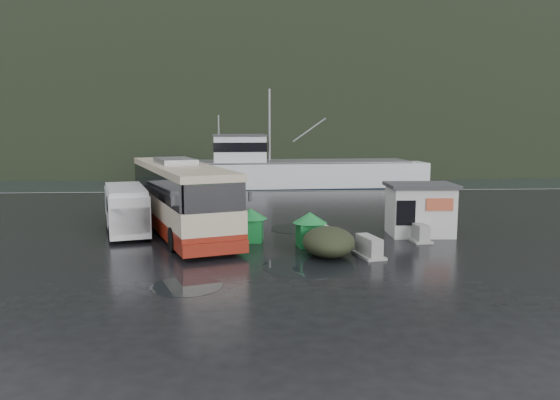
{
  "coord_description": "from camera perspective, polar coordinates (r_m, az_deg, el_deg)",
  "views": [
    {
      "loc": [
        0.96,
        -25.4,
        5.6
      ],
      "look_at": [
        2.69,
        2.5,
        1.7
      ],
      "focal_mm": 35.0,
      "sensor_mm": 36.0,
      "label": 1
    }
  ],
  "objects": [
    {
      "name": "quay_edge",
      "position": [
        45.75,
        -4.71,
        0.89
      ],
      "size": [
        160.0,
        0.6,
        1.5
      ],
      "primitive_type": "cube",
      "color": "#999993",
      "rests_on": "ground"
    },
    {
      "name": "fishing_trawler",
      "position": [
        55.13,
        2.02,
        2.11
      ],
      "size": [
        26.35,
        7.12,
        10.43
      ],
      "primitive_type": null,
      "rotation": [
        0.0,
        0.0,
        0.05
      ],
      "color": "silver",
      "rests_on": "ground"
    },
    {
      "name": "jersey_barrier_c",
      "position": [
        27.31,
        14.25,
        -4.14
      ],
      "size": [
        0.96,
        1.74,
        0.85
      ],
      "primitive_type": null,
      "rotation": [
        0.0,
        0.0,
        0.07
      ],
      "color": "#999993",
      "rests_on": "ground"
    },
    {
      "name": "waste_bin_left",
      "position": [
        26.41,
        -3.05,
        -4.31
      ],
      "size": [
        1.26,
        1.26,
        1.6
      ],
      "primitive_type": null,
      "rotation": [
        0.0,
        0.0,
        -0.11
      ],
      "color": "#168134",
      "rests_on": "ground"
    },
    {
      "name": "ground",
      "position": [
        26.03,
        -5.59,
        -4.52
      ],
      "size": [
        160.0,
        160.0,
        0.0
      ],
      "primitive_type": "plane",
      "color": "black",
      "rests_on": "ground"
    },
    {
      "name": "coach_bus",
      "position": [
        29.19,
        -10.28,
        -3.25
      ],
      "size": [
        7.5,
        13.8,
        3.81
      ],
      "primitive_type": null,
      "rotation": [
        0.0,
        0.0,
        0.33
      ],
      "color": "#C7B597",
      "rests_on": "ground"
    },
    {
      "name": "dome_tent",
      "position": [
        23.6,
        5.08,
        -5.82
      ],
      "size": [
        2.41,
        3.26,
        1.23
      ],
      "primitive_type": null,
      "rotation": [
        0.0,
        0.0,
        -0.06
      ],
      "color": "#282E1B",
      "rests_on": "ground"
    },
    {
      "name": "jersey_barrier_b",
      "position": [
        23.68,
        9.27,
        -5.85
      ],
      "size": [
        1.22,
        1.89,
        0.87
      ],
      "primitive_type": null,
      "rotation": [
        0.0,
        0.0,
        0.22
      ],
      "color": "#999993",
      "rests_on": "ground"
    },
    {
      "name": "ticket_kiosk",
      "position": [
        28.73,
        14.34,
        -3.55
      ],
      "size": [
        3.45,
        2.66,
        2.63
      ],
      "primitive_type": null,
      "rotation": [
        0.0,
        0.0,
        -0.03
      ],
      "color": "silver",
      "rests_on": "ground"
    },
    {
      "name": "waste_bin_right",
      "position": [
        25.33,
        3.11,
        -4.84
      ],
      "size": [
        1.28,
        1.28,
        1.6
      ],
      "primitive_type": null,
      "rotation": [
        0.0,
        0.0,
        0.13
      ],
      "color": "#168134",
      "rests_on": "ground"
    },
    {
      "name": "puddles",
      "position": [
        23.52,
        0.31,
        -5.82
      ],
      "size": [
        7.69,
        13.01,
        0.01
      ],
      "color": "black",
      "rests_on": "ground"
    },
    {
      "name": "white_van",
      "position": [
        29.44,
        -15.68,
        -3.32
      ],
      "size": [
        3.52,
        6.15,
        2.43
      ],
      "primitive_type": null,
      "rotation": [
        0.0,
        0.0,
        0.28
      ],
      "color": "silver",
      "rests_on": "ground"
    },
    {
      "name": "harbor_water",
      "position": [
        135.52,
        -3.95,
        5.56
      ],
      "size": [
        300.0,
        180.0,
        0.02
      ],
      "primitive_type": "cube",
      "color": "black",
      "rests_on": "ground"
    },
    {
      "name": "jersey_barrier_a",
      "position": [
        26.28,
        4.66,
        -4.39
      ],
      "size": [
        0.98,
        1.62,
        0.76
      ],
      "primitive_type": null,
      "rotation": [
        0.0,
        0.0,
        0.15
      ],
      "color": "#999993",
      "rests_on": "ground"
    },
    {
      "name": "headland",
      "position": [
        275.6,
        -1.66,
        6.78
      ],
      "size": [
        780.0,
        540.0,
        570.0
      ],
      "primitive_type": "ellipsoid",
      "color": "black",
      "rests_on": "ground"
    }
  ]
}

